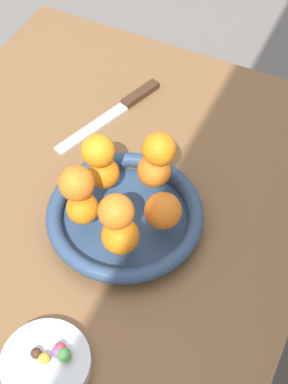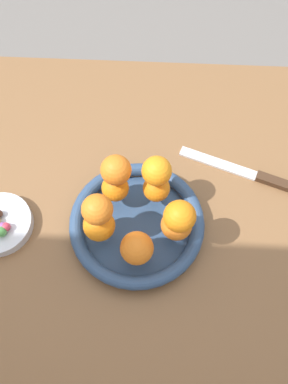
{
  "view_description": "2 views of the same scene",
  "coord_description": "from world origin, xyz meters",
  "px_view_note": "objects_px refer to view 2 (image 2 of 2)",
  "views": [
    {
      "loc": [
        0.41,
        0.34,
        1.56
      ],
      "look_at": [
        -0.11,
        0.1,
        0.82
      ],
      "focal_mm": 55.0,
      "sensor_mm": 36.0,
      "label": 1
    },
    {
      "loc": [
        -0.11,
        0.34,
        1.44
      ],
      "look_at": [
        -0.1,
        0.05,
        0.86
      ],
      "focal_mm": 35.0,
      "sensor_mm": 36.0,
      "label": 2
    }
  ],
  "objects_px": {
    "orange_6": "(97,210)",
    "knife": "(249,173)",
    "orange_7": "(180,216)",
    "candy_ball_3": "(1,232)",
    "orange_1": "(137,248)",
    "orange_4": "(115,188)",
    "candy_dish": "(0,224)",
    "orange_2": "(176,225)",
    "candy_ball_4": "(6,227)",
    "fruit_bowl": "(137,223)",
    "orange_8": "(157,171)",
    "orange_3": "(156,188)",
    "orange_5": "(116,170)",
    "orange_0": "(99,225)",
    "dining_table": "(102,211)",
    "candy_ball_2": "(3,226)"
  },
  "relations": [
    {
      "from": "orange_0",
      "to": "orange_3",
      "type": "xyz_separation_m",
      "value": [
        -0.1,
        -0.08,
        -0.0
      ]
    },
    {
      "from": "candy_ball_4",
      "to": "orange_0",
      "type": "bearing_deg",
      "value": 179.02
    },
    {
      "from": "dining_table",
      "to": "orange_8",
      "type": "distance_m",
      "value": 0.24
    },
    {
      "from": "orange_4",
      "to": "candy_ball_4",
      "type": "relative_size",
      "value": 2.99
    },
    {
      "from": "orange_4",
      "to": "orange_6",
      "type": "relative_size",
      "value": 0.97
    },
    {
      "from": "orange_7",
      "to": "orange_3",
      "type": "bearing_deg",
      "value": -63.94
    },
    {
      "from": "dining_table",
      "to": "candy_ball_3",
      "type": "xyz_separation_m",
      "value": [
        0.17,
        0.1,
        0.12
      ]
    },
    {
      "from": "orange_6",
      "to": "orange_8",
      "type": "height_order",
      "value": "orange_6"
    },
    {
      "from": "orange_7",
      "to": "candy_ball_3",
      "type": "relative_size",
      "value": 2.7
    },
    {
      "from": "candy_dish",
      "to": "orange_6",
      "type": "xyz_separation_m",
      "value": [
        -0.21,
        0.01,
        0.12
      ]
    },
    {
      "from": "candy_dish",
      "to": "candy_ball_4",
      "type": "xyz_separation_m",
      "value": [
        -0.02,
        0.01,
        0.02
      ]
    },
    {
      "from": "orange_8",
      "to": "candy_ball_3",
      "type": "height_order",
      "value": "orange_8"
    },
    {
      "from": "orange_1",
      "to": "orange_5",
      "type": "relative_size",
      "value": 1.06
    },
    {
      "from": "fruit_bowl",
      "to": "orange_0",
      "type": "distance_m",
      "value": 0.09
    },
    {
      "from": "orange_3",
      "to": "candy_ball_2",
      "type": "distance_m",
      "value": 0.3
    },
    {
      "from": "orange_4",
      "to": "orange_6",
      "type": "xyz_separation_m",
      "value": [
        0.02,
        0.07,
        0.06
      ]
    },
    {
      "from": "candy_dish",
      "to": "orange_2",
      "type": "distance_m",
      "value": 0.35
    },
    {
      "from": "orange_0",
      "to": "candy_ball_2",
      "type": "distance_m",
      "value": 0.19
    },
    {
      "from": "candy_dish",
      "to": "orange_3",
      "type": "relative_size",
      "value": 2.48
    },
    {
      "from": "orange_6",
      "to": "candy_ball_3",
      "type": "xyz_separation_m",
      "value": [
        0.19,
        0.01,
        -0.09
      ]
    },
    {
      "from": "fruit_bowl",
      "to": "candy_ball_2",
      "type": "relative_size",
      "value": 15.77
    },
    {
      "from": "orange_1",
      "to": "orange_5",
      "type": "bearing_deg",
      "value": -70.87
    },
    {
      "from": "orange_1",
      "to": "knife",
      "type": "xyz_separation_m",
      "value": [
        -0.23,
        -0.2,
        -0.06
      ]
    },
    {
      "from": "orange_1",
      "to": "orange_4",
      "type": "bearing_deg",
      "value": -67.89
    },
    {
      "from": "candy_ball_3",
      "to": "orange_7",
      "type": "bearing_deg",
      "value": -178.55
    },
    {
      "from": "fruit_bowl",
      "to": "orange_0",
      "type": "relative_size",
      "value": 4.45
    },
    {
      "from": "orange_5",
      "to": "knife",
      "type": "xyz_separation_m",
      "value": [
        -0.27,
        -0.07,
        -0.12
      ]
    },
    {
      "from": "knife",
      "to": "candy_ball_3",
      "type": "bearing_deg",
      "value": 18.9
    },
    {
      "from": "fruit_bowl",
      "to": "orange_8",
      "type": "xyz_separation_m",
      "value": [
        -0.03,
        -0.06,
        0.1
      ]
    },
    {
      "from": "orange_8",
      "to": "candy_ball_4",
      "type": "height_order",
      "value": "orange_8"
    },
    {
      "from": "candy_dish",
      "to": "orange_4",
      "type": "bearing_deg",
      "value": -164.57
    },
    {
      "from": "orange_4",
      "to": "knife",
      "type": "distance_m",
      "value": 0.29
    },
    {
      "from": "orange_0",
      "to": "orange_6",
      "type": "xyz_separation_m",
      "value": [
        -0.0,
        -0.01,
        0.06
      ]
    },
    {
      "from": "orange_6",
      "to": "knife",
      "type": "bearing_deg",
      "value": -152.57
    },
    {
      "from": "fruit_bowl",
      "to": "orange_2",
      "type": "height_order",
      "value": "orange_2"
    },
    {
      "from": "orange_8",
      "to": "orange_5",
      "type": "bearing_deg",
      "value": 1.84
    },
    {
      "from": "candy_dish",
      "to": "orange_2",
      "type": "height_order",
      "value": "orange_2"
    },
    {
      "from": "orange_2",
      "to": "orange_7",
      "type": "bearing_deg",
      "value": 97.42
    },
    {
      "from": "orange_7",
      "to": "knife",
      "type": "bearing_deg",
      "value": -134.69
    },
    {
      "from": "fruit_bowl",
      "to": "candy_ball_3",
      "type": "height_order",
      "value": "candy_ball_3"
    },
    {
      "from": "orange_0",
      "to": "orange_4",
      "type": "xyz_separation_m",
      "value": [
        -0.02,
        -0.08,
        -0.0
      ]
    },
    {
      "from": "dining_table",
      "to": "fruit_bowl",
      "type": "distance_m",
      "value": 0.16
    },
    {
      "from": "orange_0",
      "to": "orange_2",
      "type": "bearing_deg",
      "value": -176.73
    },
    {
      "from": "orange_3",
      "to": "orange_6",
      "type": "xyz_separation_m",
      "value": [
        0.1,
        0.08,
        0.06
      ]
    },
    {
      "from": "orange_4",
      "to": "candy_ball_3",
      "type": "relative_size",
      "value": 2.55
    },
    {
      "from": "dining_table",
      "to": "fruit_bowl",
      "type": "relative_size",
      "value": 4.2
    },
    {
      "from": "orange_2",
      "to": "orange_5",
      "type": "distance_m",
      "value": 0.15
    },
    {
      "from": "candy_ball_3",
      "to": "candy_ball_4",
      "type": "relative_size",
      "value": 1.17
    },
    {
      "from": "orange_2",
      "to": "orange_3",
      "type": "bearing_deg",
      "value": -62.29
    },
    {
      "from": "fruit_bowl",
      "to": "orange_5",
      "type": "distance_m",
      "value": 0.12
    }
  ]
}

